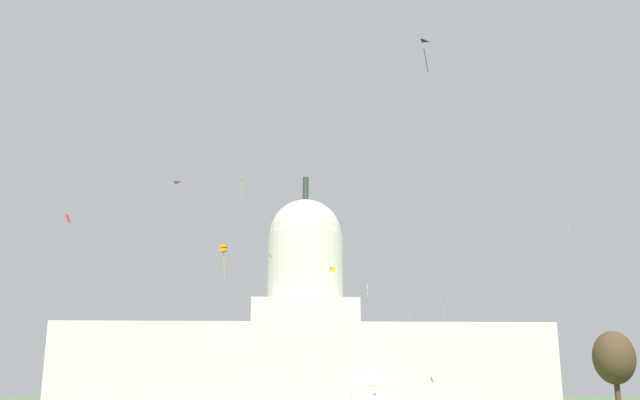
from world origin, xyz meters
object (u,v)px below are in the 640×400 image
(kite_black_high, at_px, (422,48))
(kite_turquoise_mid, at_px, (569,231))
(kite_pink_mid, at_px, (442,303))
(kite_yellow_mid, at_px, (333,269))
(tree_east_mid, at_px, (614,358))
(kite_white_mid, at_px, (367,287))
(capitol_building, at_px, (305,341))
(kite_lime_high, at_px, (244,182))
(kite_cyan_low, at_px, (410,316))
(kite_orange_mid, at_px, (224,249))
(event_tent, at_px, (374,391))
(kite_red_mid, at_px, (68,219))
(kite_green_mid, at_px, (270,256))
(kite_magenta_mid, at_px, (173,184))

(kite_black_high, distance_m, kite_turquoise_mid, 42.62)
(kite_pink_mid, bearing_deg, kite_yellow_mid, -58.99)
(kite_pink_mid, bearing_deg, kite_turquoise_mid, -14.04)
(tree_east_mid, relative_size, kite_white_mid, 4.38)
(capitol_building, distance_m, kite_white_mid, 69.61)
(kite_lime_high, bearing_deg, kite_black_high, -132.78)
(capitol_building, bearing_deg, kite_yellow_mid, -85.62)
(kite_cyan_low, relative_size, kite_pink_mid, 0.27)
(kite_turquoise_mid, bearing_deg, kite_orange_mid, -3.38)
(kite_orange_mid, xyz_separation_m, kite_turquoise_mid, (48.11, 18.84, 6.66))
(kite_cyan_low, bearing_deg, kite_yellow_mid, -71.07)
(tree_east_mid, distance_m, kite_turquoise_mid, 19.00)
(kite_cyan_low, distance_m, kite_white_mid, 10.49)
(kite_orange_mid, bearing_deg, tree_east_mid, -51.05)
(kite_lime_high, relative_size, kite_white_mid, 1.64)
(kite_lime_high, bearing_deg, kite_turquoise_mid, -114.51)
(event_tent, xyz_separation_m, kite_pink_mid, (26.95, 83.81, 21.81))
(kite_yellow_mid, relative_size, kite_lime_high, 0.29)
(kite_lime_high, bearing_deg, kite_pink_mid, -63.60)
(kite_lime_high, distance_m, kite_black_high, 124.13)
(capitol_building, height_order, kite_red_mid, capitol_building)
(kite_yellow_mid, relative_size, kite_turquoise_mid, 0.53)
(kite_pink_mid, distance_m, kite_red_mid, 110.68)
(kite_black_high, height_order, kite_green_mid, kite_black_high)
(tree_east_mid, xyz_separation_m, kite_magenta_mid, (-57.14, -14.61, 19.33))
(tree_east_mid, bearing_deg, kite_red_mid, -179.17)
(tree_east_mid, xyz_separation_m, kite_lime_high, (-56.36, 93.31, 50.88))
(kite_white_mid, relative_size, kite_magenta_mid, 1.85)
(kite_orange_mid, height_order, kite_lime_high, kite_lime_high)
(tree_east_mid, height_order, kite_turquoise_mid, kite_turquoise_mid)
(event_tent, xyz_separation_m, kite_white_mid, (4.03, 45.28, 20.21))
(kite_orange_mid, distance_m, kite_pink_mid, 110.64)
(capitol_building, bearing_deg, kite_black_high, -86.02)
(event_tent, height_order, kite_red_mid, kite_red_mid)
(capitol_building, bearing_deg, kite_cyan_low, -75.27)
(kite_turquoise_mid, bearing_deg, kite_cyan_low, -91.08)
(event_tent, distance_m, kite_black_high, 45.84)
(capitol_building, distance_m, tree_east_mid, 122.79)
(kite_orange_mid, bearing_deg, kite_black_high, -95.46)
(kite_cyan_low, xyz_separation_m, kite_white_mid, (-7.72, 3.63, 6.09))
(kite_black_high, relative_size, kite_turquoise_mid, 1.53)
(capitol_building, height_order, tree_east_mid, capitol_building)
(kite_white_mid, bearing_deg, kite_pink_mid, 29.47)
(capitol_building, xyz_separation_m, kite_red_mid, (-34.10, -117.04, 8.14))
(kite_yellow_mid, distance_m, kite_lime_high, 53.36)
(kite_white_mid, relative_size, kite_red_mid, 2.23)
(kite_white_mid, height_order, kite_green_mid, kite_green_mid)
(tree_east_mid, height_order, kite_green_mid, kite_green_mid)
(kite_orange_mid, distance_m, kite_magenta_mid, 9.92)
(kite_green_mid, bearing_deg, kite_lime_high, 98.56)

